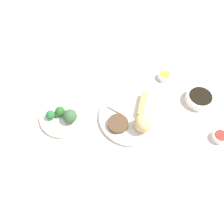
{
  "coord_description": "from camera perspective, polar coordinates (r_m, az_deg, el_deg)",
  "views": [
    {
      "loc": [
        0.14,
        -0.44,
        0.8
      ],
      "look_at": [
        -0.09,
        -0.06,
        0.06
      ],
      "focal_mm": 35.09,
      "sensor_mm": 36.0,
      "label": 1
    }
  ],
  "objects": [
    {
      "name": "tabletop",
      "position": [
        0.91,
        6.6,
        -1.19
      ],
      "size": [
        2.2,
        2.2,
        0.02
      ],
      "primitive_type": "cube",
      "color": "beige",
      "rests_on": "ground"
    },
    {
      "name": "main_plate",
      "position": [
        0.89,
        4.85,
        -1.24
      ],
      "size": [
        0.26,
        0.26,
        0.02
      ],
      "primitive_type": "cylinder",
      "color": "white",
      "rests_on": "tabletop"
    },
    {
      "name": "rice_scoop",
      "position": [
        0.83,
        8.06,
        -2.89
      ],
      "size": [
        0.07,
        0.07,
        0.07
      ],
      "primitive_type": "sphere",
      "color": "tan",
      "rests_on": "main_plate"
    },
    {
      "name": "spring_roll",
      "position": [
        0.9,
        8.18,
        1.78
      ],
      "size": [
        0.06,
        0.11,
        0.03
      ],
      "primitive_type": "cube",
      "rotation": [
        0.0,
        0.0,
        1.86
      ],
      "color": "tan",
      "rests_on": "main_plate"
    },
    {
      "name": "crab_rangoon_wonton",
      "position": [
        0.9,
        2.16,
        2.07
      ],
      "size": [
        0.08,
        0.08,
        0.01
      ],
      "primitive_type": "cube",
      "rotation": [
        0.0,
        0.0,
        -0.07
      ],
      "color": "beige",
      "rests_on": "main_plate"
    },
    {
      "name": "stir_fry_heap",
      "position": [
        0.85,
        1.54,
        -3.08
      ],
      "size": [
        0.08,
        0.08,
        0.02
      ],
      "primitive_type": "cylinder",
      "color": "#503621",
      "rests_on": "main_plate"
    },
    {
      "name": "broccoli_plate",
      "position": [
        0.91,
        -12.39,
        -1.04
      ],
      "size": [
        0.2,
        0.2,
        0.01
      ],
      "primitive_type": "cylinder",
      "color": "white",
      "rests_on": "tabletop"
    },
    {
      "name": "broccoli_floret_0",
      "position": [
        0.89,
        -13.36,
        0.14
      ],
      "size": [
        0.04,
        0.04,
        0.04
      ],
      "primitive_type": "sphere",
      "color": "#245E1F",
      "rests_on": "broccoli_plate"
    },
    {
      "name": "broccoli_floret_1",
      "position": [
        0.87,
        -10.88,
        -1.07
      ],
      "size": [
        0.06,
        0.06,
        0.06
      ],
      "primitive_type": "sphere",
      "color": "#385C34",
      "rests_on": "broccoli_plate"
    },
    {
      "name": "broccoli_floret_3",
      "position": [
        0.9,
        -15.72,
        -0.72
      ],
      "size": [
        0.04,
        0.04,
        0.04
      ],
      "primitive_type": "sphere",
      "color": "#256931",
      "rests_on": "broccoli_plate"
    },
    {
      "name": "soy_sauce_bowl",
      "position": [
        1.0,
        21.81,
        3.27
      ],
      "size": [
        0.11,
        0.11,
        0.03
      ],
      "primitive_type": "cylinder",
      "color": "white",
      "rests_on": "tabletop"
    },
    {
      "name": "soy_sauce_bowl_liquid",
      "position": [
        0.98,
        22.16,
        3.88
      ],
      "size": [
        0.09,
        0.09,
        0.0
      ],
      "primitive_type": "cylinder",
      "color": "black",
      "rests_on": "soy_sauce_bowl"
    },
    {
      "name": "sauce_ramekin_hot_mustard",
      "position": [
        1.03,
        13.48,
        8.99
      ],
      "size": [
        0.05,
        0.05,
        0.03
      ],
      "primitive_type": "cylinder",
      "color": "white",
      "rests_on": "tabletop"
    },
    {
      "name": "sauce_ramekin_hot_mustard_liquid",
      "position": [
        1.02,
        13.65,
        9.52
      ],
      "size": [
        0.05,
        0.05,
        0.0
      ],
      "primitive_type": "cylinder",
      "color": "yellow",
      "rests_on": "sauce_ramekin_hot_mustard"
    },
    {
      "name": "sauce_ramekin_sweet_and_sour",
      "position": [
        0.94,
        26.22,
        -5.83
      ],
      "size": [
        0.05,
        0.05,
        0.03
      ],
      "primitive_type": "cylinder",
      "color": "white",
      "rests_on": "tabletop"
    },
    {
      "name": "sauce_ramekin_sweet_and_sour_liquid",
      "position": [
        0.93,
        26.57,
        -5.44
      ],
      "size": [
        0.05,
        0.05,
        0.0
      ],
      "primitive_type": "cylinder",
      "color": "red",
      "rests_on": "sauce_ramekin_sweet_and_sour"
    }
  ]
}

